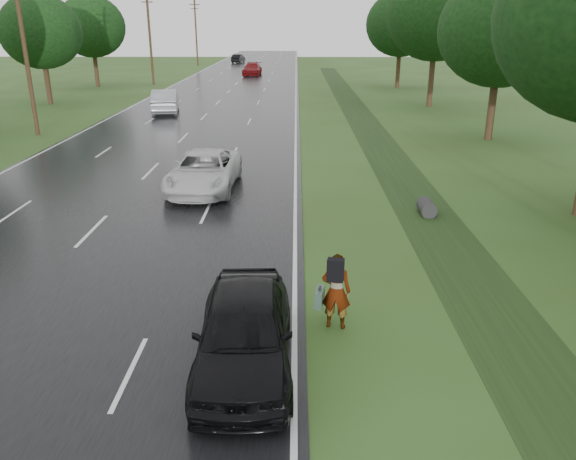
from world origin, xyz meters
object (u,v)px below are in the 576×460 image
at_px(pedestrian, 335,290).
at_px(white_pickup, 204,171).
at_px(dark_sedan, 244,331).
at_px(silver_sedan, 165,101).

distance_m(pedestrian, white_pickup, 12.02).
relative_size(white_pickup, dark_sedan, 1.19).
distance_m(white_pickup, dark_sedan, 13.01).
bearing_deg(silver_sedan, pedestrian, 99.29).
xyz_separation_m(pedestrian, white_pickup, (-4.65, 11.08, -0.12)).
height_order(white_pickup, dark_sedan, dark_sedan).
xyz_separation_m(white_pickup, dark_sedan, (2.76, -12.72, 0.03)).
bearing_deg(dark_sedan, silver_sedan, 103.03).
bearing_deg(dark_sedan, white_pickup, 100.38).
height_order(pedestrian, silver_sedan, pedestrian).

